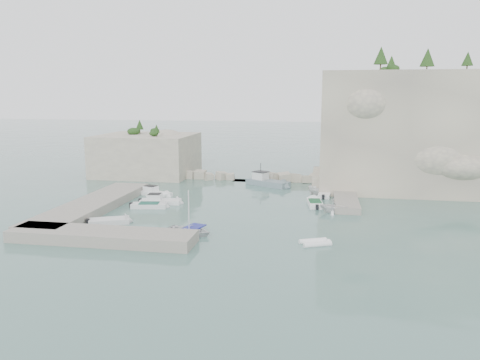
% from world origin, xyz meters
% --- Properties ---
extents(ground, '(400.00, 400.00, 0.00)m').
position_xyz_m(ground, '(0.00, 0.00, 0.00)').
color(ground, slate).
rests_on(ground, ground).
extents(cliff_east, '(26.00, 22.00, 17.00)m').
position_xyz_m(cliff_east, '(23.00, 23.00, 8.50)').
color(cliff_east, beige).
rests_on(cliff_east, ground).
extents(cliff_terrace, '(8.00, 10.00, 2.50)m').
position_xyz_m(cliff_terrace, '(13.00, 18.00, 1.25)').
color(cliff_terrace, beige).
rests_on(cliff_terrace, ground).
extents(outcrop_west, '(16.00, 14.00, 7.00)m').
position_xyz_m(outcrop_west, '(-20.00, 25.00, 3.50)').
color(outcrop_west, beige).
rests_on(outcrop_west, ground).
extents(quay_west, '(5.00, 24.00, 1.10)m').
position_xyz_m(quay_west, '(-17.00, -1.00, 0.55)').
color(quay_west, '#9E9689').
rests_on(quay_west, ground).
extents(quay_south, '(18.00, 4.00, 1.10)m').
position_xyz_m(quay_south, '(-10.00, -12.50, 0.55)').
color(quay_south, '#9E9689').
rests_on(quay_south, ground).
extents(ledge_east, '(3.00, 16.00, 0.80)m').
position_xyz_m(ledge_east, '(13.50, 10.00, 0.40)').
color(ledge_east, '#9E9689').
rests_on(ledge_east, ground).
extents(breakwater, '(28.00, 3.00, 1.40)m').
position_xyz_m(breakwater, '(-1.00, 22.00, 0.70)').
color(breakwater, beige).
rests_on(breakwater, ground).
extents(motorboat_b, '(5.83, 2.57, 1.40)m').
position_xyz_m(motorboat_b, '(-9.96, 3.67, 0.00)').
color(motorboat_b, white).
rests_on(motorboat_b, ground).
extents(motorboat_a, '(5.83, 3.73, 1.40)m').
position_xyz_m(motorboat_a, '(-12.44, 8.30, 0.00)').
color(motorboat_a, white).
rests_on(motorboat_a, ground).
extents(motorboat_c, '(4.98, 2.53, 0.70)m').
position_xyz_m(motorboat_c, '(-10.61, 1.33, 0.00)').
color(motorboat_c, silver).
rests_on(motorboat_c, ground).
extents(motorboat_e, '(5.02, 3.63, 0.70)m').
position_xyz_m(motorboat_e, '(-12.21, -6.36, 0.00)').
color(motorboat_e, silver).
rests_on(motorboat_e, ground).
extents(rowboat, '(5.48, 4.53, 0.98)m').
position_xyz_m(rowboat, '(-2.54, -8.63, 0.00)').
color(rowboat, white).
rests_on(rowboat, ground).
extents(inflatable_dinghy, '(3.28, 2.51, 0.44)m').
position_xyz_m(inflatable_dinghy, '(9.98, -9.76, 0.00)').
color(inflatable_dinghy, white).
rests_on(inflatable_dinghy, ground).
extents(tender_east_a, '(4.18, 3.87, 1.82)m').
position_xyz_m(tender_east_a, '(11.92, 2.80, 0.00)').
color(tender_east_a, white).
rests_on(tender_east_a, ground).
extents(tender_east_b, '(2.36, 5.21, 0.70)m').
position_xyz_m(tender_east_b, '(9.60, 6.28, 0.00)').
color(tender_east_b, white).
rests_on(tender_east_b, ground).
extents(tender_east_c, '(2.04, 5.00, 0.70)m').
position_xyz_m(tender_east_c, '(10.85, 12.24, 0.00)').
color(tender_east_c, white).
rests_on(tender_east_c, ground).
extents(tender_east_d, '(4.31, 1.85, 1.63)m').
position_xyz_m(tender_east_d, '(10.63, 12.83, 0.00)').
color(tender_east_d, white).
rests_on(tender_east_d, ground).
extents(work_boat, '(7.85, 5.82, 2.20)m').
position_xyz_m(work_boat, '(2.14, 18.33, 0.00)').
color(work_boat, slate).
rests_on(work_boat, ground).
extents(rowboat_mast, '(0.10, 0.10, 4.20)m').
position_xyz_m(rowboat_mast, '(-2.54, -8.63, 2.59)').
color(rowboat_mast, white).
rests_on(rowboat_mast, rowboat).
extents(vegetation, '(53.48, 13.88, 13.40)m').
position_xyz_m(vegetation, '(17.83, 24.40, 17.93)').
color(vegetation, '#1E4219').
rests_on(vegetation, ground).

